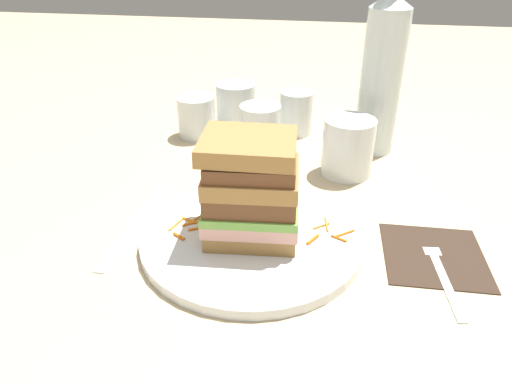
% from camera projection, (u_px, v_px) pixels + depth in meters
% --- Properties ---
extents(ground_plane, '(3.00, 3.00, 0.00)m').
position_uv_depth(ground_plane, '(248.00, 226.00, 0.62)').
color(ground_plane, '#C6B289').
extents(main_plate, '(0.28, 0.28, 0.01)m').
position_uv_depth(main_plate, '(252.00, 236.00, 0.59)').
color(main_plate, white).
rests_on(main_plate, ground_plane).
extents(sandwich, '(0.12, 0.11, 0.13)m').
position_uv_depth(sandwich, '(251.00, 188.00, 0.55)').
color(sandwich, '#A87A42').
rests_on(sandwich, main_plate).
extents(carrot_shred_0, '(0.01, 0.02, 0.00)m').
position_uv_depth(carrot_shred_0, '(193.00, 221.00, 0.60)').
color(carrot_shred_0, orange).
rests_on(carrot_shred_0, main_plate).
extents(carrot_shred_1, '(0.02, 0.01, 0.00)m').
position_uv_depth(carrot_shred_1, '(179.00, 236.00, 0.57)').
color(carrot_shred_1, orange).
rests_on(carrot_shred_1, main_plate).
extents(carrot_shred_2, '(0.03, 0.02, 0.00)m').
position_uv_depth(carrot_shred_2, '(194.00, 223.00, 0.60)').
color(carrot_shred_2, orange).
rests_on(carrot_shred_2, main_plate).
extents(carrot_shred_3, '(0.01, 0.03, 0.00)m').
position_uv_depth(carrot_shred_3, '(177.00, 224.00, 0.60)').
color(carrot_shred_3, orange).
rests_on(carrot_shred_3, main_plate).
extents(carrot_shred_4, '(0.02, 0.01, 0.00)m').
position_uv_depth(carrot_shred_4, '(197.00, 228.00, 0.59)').
color(carrot_shred_4, orange).
rests_on(carrot_shred_4, main_plate).
extents(carrot_shred_5, '(0.02, 0.01, 0.00)m').
position_uv_depth(carrot_shred_5, '(189.00, 220.00, 0.60)').
color(carrot_shred_5, orange).
rests_on(carrot_shred_5, main_plate).
extents(carrot_shred_6, '(0.01, 0.03, 0.00)m').
position_uv_depth(carrot_shred_6, '(326.00, 225.00, 0.59)').
color(carrot_shred_6, orange).
rests_on(carrot_shred_6, main_plate).
extents(carrot_shred_7, '(0.02, 0.01, 0.00)m').
position_uv_depth(carrot_shred_7, '(339.00, 238.00, 0.57)').
color(carrot_shred_7, orange).
rests_on(carrot_shred_7, main_plate).
extents(carrot_shred_8, '(0.02, 0.02, 0.00)m').
position_uv_depth(carrot_shred_8, '(345.00, 233.00, 0.58)').
color(carrot_shred_8, orange).
rests_on(carrot_shred_8, main_plate).
extents(carrot_shred_9, '(0.02, 0.02, 0.00)m').
position_uv_depth(carrot_shred_9, '(313.00, 239.00, 0.57)').
color(carrot_shred_9, orange).
rests_on(carrot_shred_9, main_plate).
extents(carrot_shred_10, '(0.02, 0.02, 0.00)m').
position_uv_depth(carrot_shred_10, '(321.00, 226.00, 0.59)').
color(carrot_shred_10, orange).
rests_on(carrot_shred_10, main_plate).
extents(napkin_dark, '(0.12, 0.12, 0.00)m').
position_uv_depth(napkin_dark, '(434.00, 255.00, 0.56)').
color(napkin_dark, '#38281E').
rests_on(napkin_dark, ground_plane).
extents(fork, '(0.03, 0.17, 0.00)m').
position_uv_depth(fork, '(440.00, 265.00, 0.54)').
color(fork, silver).
rests_on(fork, napkin_dark).
extents(knife, '(0.02, 0.20, 0.00)m').
position_uv_depth(knife, '(132.00, 227.00, 0.61)').
color(knife, silver).
rests_on(knife, ground_plane).
extents(juice_glass, '(0.08, 0.08, 0.09)m').
position_uv_depth(juice_glass, '(348.00, 149.00, 0.73)').
color(juice_glass, white).
rests_on(juice_glass, ground_plane).
extents(water_bottle, '(0.07, 0.07, 0.30)m').
position_uv_depth(water_bottle, '(382.00, 75.00, 0.76)').
color(water_bottle, silver).
rests_on(water_bottle, ground_plane).
extents(empty_tumbler_0, '(0.07, 0.07, 0.08)m').
position_uv_depth(empty_tumbler_0, '(260.00, 128.00, 0.81)').
color(empty_tumbler_0, silver).
rests_on(empty_tumbler_0, ground_plane).
extents(empty_tumbler_1, '(0.08, 0.08, 0.08)m').
position_uv_depth(empty_tumbler_1, '(236.00, 104.00, 0.92)').
color(empty_tumbler_1, silver).
rests_on(empty_tumbler_1, ground_plane).
extents(empty_tumbler_2, '(0.06, 0.06, 0.08)m').
position_uv_depth(empty_tumbler_2, '(296.00, 113.00, 0.87)').
color(empty_tumbler_2, silver).
rests_on(empty_tumbler_2, ground_plane).
extents(empty_tumbler_3, '(0.07, 0.07, 0.08)m').
position_uv_depth(empty_tumbler_3, '(197.00, 117.00, 0.86)').
color(empty_tumbler_3, silver).
rests_on(empty_tumbler_3, ground_plane).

